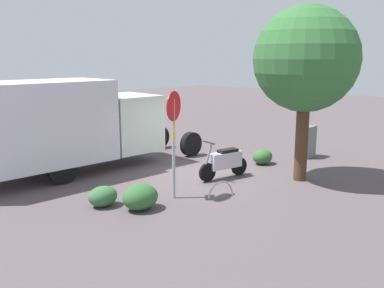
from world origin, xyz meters
The scene contains 10 objects.
ground_plane centered at (0.00, 0.00, 0.00)m, with size 60.00×60.00×0.00m, color #52474A.
box_truck_near centered at (3.34, -3.22, 1.63)m, with size 8.33×2.22×2.94m.
motorcycle centered at (0.01, 0.60, 0.52)m, with size 1.81×0.60×1.20m.
stop_sign centered at (2.37, 0.97, 1.87)m, with size 0.71×0.33×2.81m.
street_tree centered at (-1.49, 2.30, 3.56)m, with size 3.04×3.04×5.10m.
utility_cabinet centered at (-4.22, 0.84, 0.58)m, with size 0.67×0.42×1.16m, color slate.
bike_rack_hoop centered at (1.38, 1.72, 0.00)m, with size 0.85×0.85×0.05m, color #B7B7BC.
shrub_near_sign centered at (-2.22, 0.35, 0.26)m, with size 0.76×0.62×0.52m, color #325E2F.
shrub_mid_verge centered at (4.06, 0.21, 0.26)m, with size 0.75×0.61×0.51m, color #36663C.
shrub_by_tree centered at (3.53, 1.04, 0.31)m, with size 0.92×0.75×0.63m, color #306030.
Camera 1 is at (9.41, 9.05, 3.67)m, focal length 39.92 mm.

